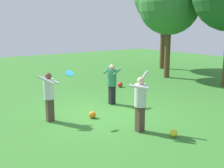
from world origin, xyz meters
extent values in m
plane|color=#387A2D|center=(0.00, 0.00, 0.00)|extent=(40.00, 40.00, 0.00)
cube|color=#4C382D|center=(2.03, 0.02, 0.38)|extent=(0.19, 0.22, 0.75)
cylinder|color=silver|center=(2.03, 0.02, 1.08)|extent=(0.34, 0.34, 0.65)
sphere|color=beige|center=(2.03, 0.02, 1.50)|extent=(0.21, 0.21, 0.21)
cylinder|color=silver|center=(2.14, -0.14, 1.36)|extent=(0.51, 0.38, 0.12)
cylinder|color=silver|center=(1.92, 0.19, 1.52)|extent=(0.35, 0.28, 0.51)
cube|color=#4C382D|center=(-0.32, -1.71, 0.37)|extent=(0.19, 0.22, 0.74)
cylinder|color=silver|center=(-0.32, -1.71, 1.07)|extent=(0.34, 0.34, 0.65)
sphere|color=brown|center=(-0.32, -1.71, 1.48)|extent=(0.21, 0.21, 0.21)
cylinder|color=silver|center=(-0.46, -1.56, 1.30)|extent=(0.46, 0.42, 0.26)
cylinder|color=silver|center=(-0.19, -1.86, 1.39)|extent=(0.45, 0.42, 0.29)
cube|color=black|center=(-0.75, 1.07, 0.37)|extent=(0.19, 0.22, 0.73)
cylinder|color=#2D7551|center=(-0.75, 1.07, 1.05)|extent=(0.34, 0.34, 0.64)
sphere|color=tan|center=(-0.75, 1.07, 1.46)|extent=(0.21, 0.21, 0.21)
cylinder|color=#2D7551|center=(-0.56, 1.15, 1.28)|extent=(0.28, 0.53, 0.23)
cylinder|color=#2D7551|center=(-0.93, 0.99, 1.37)|extent=(0.27, 0.51, 0.32)
cylinder|color=#2393D1|center=(0.20, -1.24, 1.59)|extent=(0.29, 0.31, 0.15)
sphere|color=red|center=(-2.96, 3.20, 0.13)|extent=(0.26, 0.26, 0.26)
sphere|color=yellow|center=(2.90, 0.50, 0.11)|extent=(0.21, 0.21, 0.21)
sphere|color=orange|center=(0.22, -0.45, 0.12)|extent=(0.23, 0.23, 0.23)
cylinder|color=brown|center=(-3.41, 7.05, 1.59)|extent=(0.33, 0.33, 3.18)
sphere|color=#337033|center=(-3.41, 7.05, 4.22)|extent=(3.49, 3.49, 3.49)
cylinder|color=brown|center=(-6.04, 9.42, 1.90)|extent=(0.34, 0.34, 3.81)
camera|label=1|loc=(7.70, -5.16, 3.02)|focal=44.52mm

